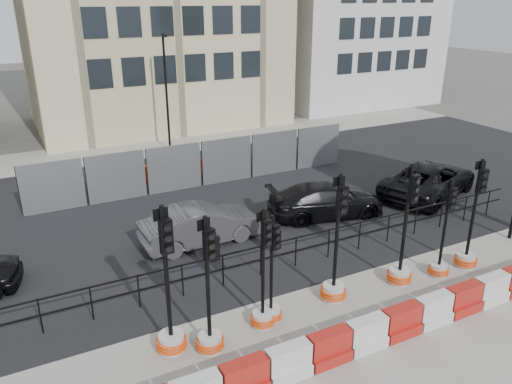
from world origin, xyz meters
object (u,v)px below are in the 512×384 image
traffic_signal_a (170,323)px  traffic_signal_d (272,297)px  car_c (326,200)px  traffic_signal_h (468,246)px

traffic_signal_a → traffic_signal_d: size_ratio=1.26×
traffic_signal_d → car_c: traffic_signal_d is taller
traffic_signal_h → car_c: bearing=123.9°
traffic_signal_a → car_c: traffic_signal_a is taller
traffic_signal_a → car_c: 8.93m
traffic_signal_d → traffic_signal_a: bearing=162.8°
traffic_signal_a → car_c: bearing=24.4°
traffic_signal_a → traffic_signal_h: traffic_signal_a is taller
traffic_signal_d → car_c: 6.86m
car_c → traffic_signal_h: bearing=-149.7°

